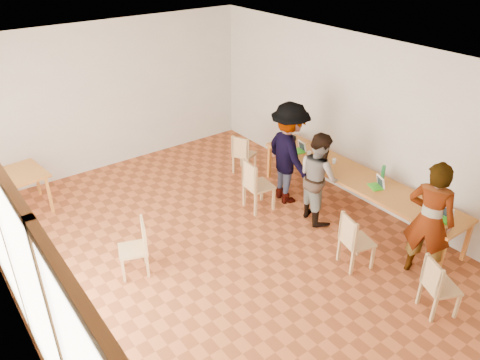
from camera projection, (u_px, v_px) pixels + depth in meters
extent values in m
plane|color=#AF562A|center=(226.00, 252.00, 7.47)|extent=(8.00, 8.00, 0.00)
cube|color=beige|center=(112.00, 96.00, 9.55)|extent=(6.00, 0.10, 3.00)
cube|color=beige|center=(362.00, 122.00, 8.31)|extent=(0.10, 8.00, 3.00)
cube|color=white|center=(6.00, 242.00, 5.19)|extent=(0.10, 8.00, 3.00)
cube|color=white|center=(222.00, 64.00, 6.01)|extent=(6.00, 8.00, 0.04)
cube|color=#CA722D|center=(357.00, 177.00, 8.12)|extent=(0.80, 4.00, 0.05)
cube|color=#CA722D|center=(441.00, 258.00, 6.77)|extent=(0.06, 0.06, 0.70)
cube|color=#CA722D|center=(269.00, 162.00, 9.49)|extent=(0.06, 0.06, 0.70)
cube|color=#CA722D|center=(467.00, 241.00, 7.12)|extent=(0.06, 0.06, 0.70)
cube|color=#CA722D|center=(294.00, 153.00, 9.84)|extent=(0.06, 0.06, 0.70)
cube|color=#CA722D|center=(16.00, 175.00, 8.19)|extent=(0.90, 0.90, 0.05)
cube|color=#CA722D|center=(3.00, 210.00, 7.90)|extent=(0.05, 0.05, 0.70)
cube|color=#CA722D|center=(50.00, 196.00, 8.30)|extent=(0.05, 0.05, 0.70)
cube|color=#CA722D|center=(37.00, 179.00, 8.85)|extent=(0.05, 0.05, 0.70)
cube|color=tan|center=(441.00, 287.00, 6.14)|extent=(0.53, 0.53, 0.04)
cube|color=tan|center=(432.00, 276.00, 6.00)|extent=(0.20, 0.38, 0.42)
cube|color=tan|center=(357.00, 242.00, 6.98)|extent=(0.52, 0.52, 0.04)
cube|color=tan|center=(348.00, 231.00, 6.81)|extent=(0.15, 0.41, 0.44)
cube|color=tan|center=(259.00, 186.00, 8.40)|extent=(0.49, 0.49, 0.04)
cube|color=tan|center=(250.00, 176.00, 8.18)|extent=(0.09, 0.45, 0.47)
cube|color=tan|center=(244.00, 154.00, 9.67)|extent=(0.52, 0.52, 0.04)
cube|color=tan|center=(240.00, 147.00, 9.43)|extent=(0.20, 0.37, 0.41)
cube|color=tan|center=(133.00, 250.00, 6.83)|extent=(0.52, 0.52, 0.04)
cube|color=tan|center=(144.00, 235.00, 6.77)|extent=(0.17, 0.39, 0.42)
imported|color=gray|center=(430.00, 220.00, 6.60)|extent=(0.63, 0.78, 1.84)
imported|color=gray|center=(318.00, 177.00, 7.96)|extent=(0.79, 0.91, 1.62)
imported|color=gray|center=(289.00, 154.00, 8.42)|extent=(0.94, 1.35, 1.91)
cube|color=green|center=(442.00, 219.00, 6.92)|extent=(0.19, 0.26, 0.03)
cube|color=white|center=(446.00, 212.00, 6.92)|extent=(0.08, 0.23, 0.21)
cube|color=green|center=(375.00, 187.00, 7.76)|extent=(0.25, 0.29, 0.03)
cube|color=white|center=(381.00, 182.00, 7.73)|extent=(0.15, 0.23, 0.20)
cube|color=green|center=(298.00, 151.00, 8.97)|extent=(0.20, 0.26, 0.03)
cube|color=white|center=(302.00, 146.00, 8.96)|extent=(0.10, 0.23, 0.20)
imported|color=gold|center=(286.00, 141.00, 9.28)|extent=(0.13, 0.13, 0.10)
cylinder|color=#1C6A2F|center=(383.00, 173.00, 7.91)|extent=(0.07, 0.07, 0.28)
cylinder|color=silver|center=(334.00, 161.00, 8.52)|extent=(0.07, 0.07, 0.09)
cylinder|color=white|center=(309.00, 153.00, 8.85)|extent=(0.08, 0.08, 0.06)
cube|color=#F13B70|center=(323.00, 169.00, 8.34)|extent=(0.05, 0.10, 0.01)
cube|color=black|center=(289.00, 137.00, 9.47)|extent=(0.16, 0.26, 0.09)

